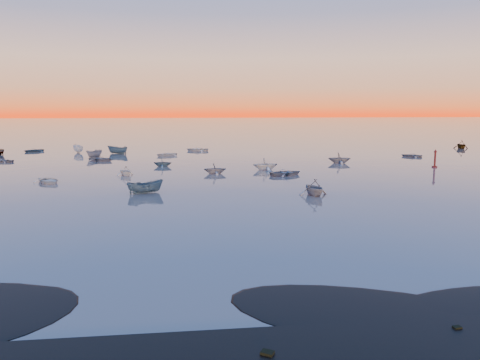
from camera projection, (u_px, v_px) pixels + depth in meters
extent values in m
plane|color=#70635D|center=(207.00, 143.00, 121.09)|extent=(600.00, 600.00, 0.00)
imported|color=#38566B|center=(146.00, 193.00, 50.89)|extent=(2.73, 4.28, 1.37)
imported|color=slate|center=(314.00, 195.00, 49.68)|extent=(4.14, 2.53, 1.35)
cylinder|color=#47100F|center=(434.00, 167.00, 72.62)|extent=(0.82, 0.82, 0.27)
cylinder|color=#47100F|center=(435.00, 160.00, 72.44)|extent=(0.29, 0.29, 2.36)
cone|color=#47100F|center=(436.00, 151.00, 72.23)|extent=(0.55, 0.55, 0.45)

